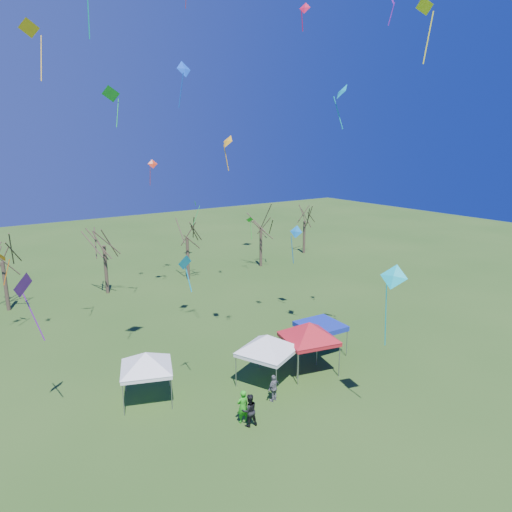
{
  "coord_description": "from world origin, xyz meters",
  "views": [
    {
      "loc": [
        -14.5,
        -17.69,
        13.9
      ],
      "look_at": [
        -0.03,
        3.0,
        7.65
      ],
      "focal_mm": 32.0,
      "sensor_mm": 36.0,
      "label": 1
    }
  ],
  "objects_px": {
    "tree_4": "(261,214)",
    "person_grey": "(274,388)",
    "tree_1": "(0,244)",
    "tree_3": "(186,222)",
    "tree_2": "(103,228)",
    "person_green": "(243,406)",
    "tent_red": "(309,326)",
    "tent_white_mid": "(267,338)",
    "tent_blue": "(320,326)",
    "person_dark": "(249,410)",
    "tent_white_west": "(146,356)",
    "tree_5": "(305,209)"
  },
  "relations": [
    {
      "from": "person_green",
      "to": "tree_2",
      "type": "bearing_deg",
      "value": -91.21
    },
    {
      "from": "tree_4",
      "to": "person_grey",
      "type": "height_order",
      "value": "tree_4"
    },
    {
      "from": "tree_4",
      "to": "person_green",
      "type": "height_order",
      "value": "tree_4"
    },
    {
      "from": "person_green",
      "to": "person_dark",
      "type": "height_order",
      "value": "person_green"
    },
    {
      "from": "tent_white_mid",
      "to": "person_grey",
      "type": "height_order",
      "value": "tent_white_mid"
    },
    {
      "from": "tree_1",
      "to": "person_green",
      "type": "distance_m",
      "value": 26.59
    },
    {
      "from": "tent_blue",
      "to": "person_grey",
      "type": "relative_size",
      "value": 1.85
    },
    {
      "from": "tent_red",
      "to": "person_green",
      "type": "xyz_separation_m",
      "value": [
        -6.4,
        -2.25,
        -2.11
      ]
    },
    {
      "from": "person_grey",
      "to": "tree_1",
      "type": "bearing_deg",
      "value": -82.24
    },
    {
      "from": "tree_1",
      "to": "tent_blue",
      "type": "height_order",
      "value": "tree_1"
    },
    {
      "from": "tree_2",
      "to": "tree_4",
      "type": "height_order",
      "value": "tree_2"
    },
    {
      "from": "tree_4",
      "to": "tent_blue",
      "type": "distance_m",
      "value": 23.38
    },
    {
      "from": "tree_5",
      "to": "person_green",
      "type": "relative_size",
      "value": 4.18
    },
    {
      "from": "tent_blue",
      "to": "tree_5",
      "type": "bearing_deg",
      "value": 51.3
    },
    {
      "from": "person_grey",
      "to": "person_dark",
      "type": "xyz_separation_m",
      "value": [
        -2.39,
        -1.11,
        0.08
      ]
    },
    {
      "from": "tree_3",
      "to": "person_dark",
      "type": "bearing_deg",
      "value": -110.18
    },
    {
      "from": "tent_red",
      "to": "person_grey",
      "type": "xyz_separation_m",
      "value": [
        -3.9,
        -1.58,
        -2.22
      ]
    },
    {
      "from": "tree_1",
      "to": "tree_2",
      "type": "height_order",
      "value": "tree_2"
    },
    {
      "from": "tent_white_mid",
      "to": "tent_blue",
      "type": "relative_size",
      "value": 1.3
    },
    {
      "from": "tree_3",
      "to": "person_green",
      "type": "bearing_deg",
      "value": -110.73
    },
    {
      "from": "tree_1",
      "to": "tree_2",
      "type": "bearing_deg",
      "value": -1.85
    },
    {
      "from": "tree_1",
      "to": "tree_3",
      "type": "relative_size",
      "value": 0.95
    },
    {
      "from": "tent_red",
      "to": "person_grey",
      "type": "height_order",
      "value": "tent_red"
    },
    {
      "from": "tree_1",
      "to": "tree_5",
      "type": "distance_m",
      "value": 34.52
    },
    {
      "from": "tree_4",
      "to": "tent_white_mid",
      "type": "height_order",
      "value": "tree_4"
    },
    {
      "from": "tree_4",
      "to": "tent_blue",
      "type": "height_order",
      "value": "tree_4"
    },
    {
      "from": "person_green",
      "to": "tree_3",
      "type": "bearing_deg",
      "value": -110.0
    },
    {
      "from": "tree_5",
      "to": "person_grey",
      "type": "xyz_separation_m",
      "value": [
        -24.43,
        -25.76,
        -4.95
      ]
    },
    {
      "from": "person_grey",
      "to": "tree_4",
      "type": "bearing_deg",
      "value": -138.82
    },
    {
      "from": "tree_2",
      "to": "tree_3",
      "type": "relative_size",
      "value": 1.03
    },
    {
      "from": "person_green",
      "to": "person_grey",
      "type": "distance_m",
      "value": 2.59
    },
    {
      "from": "tree_2",
      "to": "tent_white_mid",
      "type": "relative_size",
      "value": 2.17
    },
    {
      "from": "tent_white_west",
      "to": "tree_4",
      "type": "bearing_deg",
      "value": 42.05
    },
    {
      "from": "tent_white_west",
      "to": "tent_red",
      "type": "height_order",
      "value": "tent_red"
    },
    {
      "from": "tree_5",
      "to": "tent_red",
      "type": "distance_m",
      "value": 31.84
    },
    {
      "from": "tree_3",
      "to": "tent_red",
      "type": "bearing_deg",
      "value": -97.32
    },
    {
      "from": "person_green",
      "to": "person_grey",
      "type": "xyz_separation_m",
      "value": [
        2.49,
        0.67,
        -0.11
      ]
    },
    {
      "from": "tree_3",
      "to": "person_dark",
      "type": "relative_size",
      "value": 4.61
    },
    {
      "from": "tree_2",
      "to": "person_dark",
      "type": "bearing_deg",
      "value": -91.67
    },
    {
      "from": "tree_5",
      "to": "person_grey",
      "type": "height_order",
      "value": "tree_5"
    },
    {
      "from": "tree_1",
      "to": "tree_3",
      "type": "height_order",
      "value": "tree_3"
    },
    {
      "from": "tree_3",
      "to": "tent_red",
      "type": "xyz_separation_m",
      "value": [
        -2.84,
        -22.16,
        -3.07
      ]
    },
    {
      "from": "tree_3",
      "to": "tree_4",
      "type": "distance_m",
      "value": 9.32
    },
    {
      "from": "tent_red",
      "to": "person_green",
      "type": "bearing_deg",
      "value": -160.59
    },
    {
      "from": "tent_white_west",
      "to": "person_dark",
      "type": "distance_m",
      "value": 6.41
    },
    {
      "from": "tree_5",
      "to": "person_dark",
      "type": "distance_m",
      "value": 38.28
    },
    {
      "from": "person_dark",
      "to": "person_grey",
      "type": "bearing_deg",
      "value": -143.71
    },
    {
      "from": "tree_4",
      "to": "person_dark",
      "type": "height_order",
      "value": "tree_4"
    },
    {
      "from": "tent_red",
      "to": "person_grey",
      "type": "relative_size",
      "value": 2.62
    },
    {
      "from": "tree_4",
      "to": "tent_red",
      "type": "height_order",
      "value": "tree_4"
    }
  ]
}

